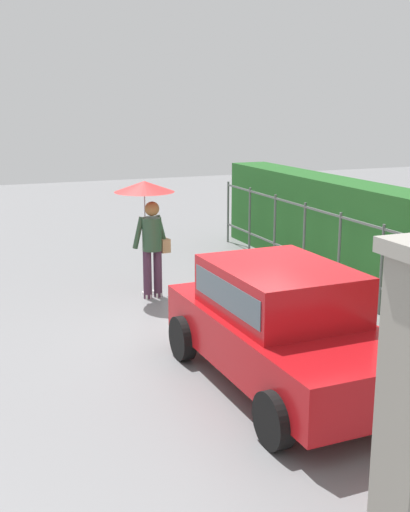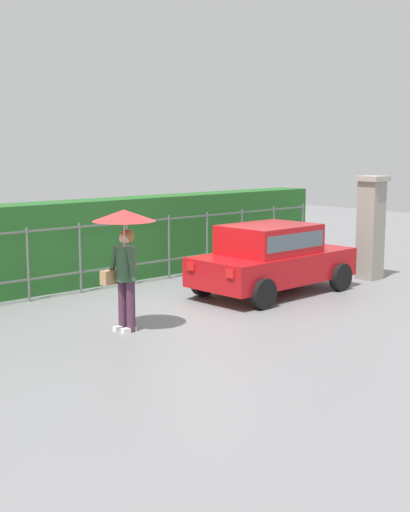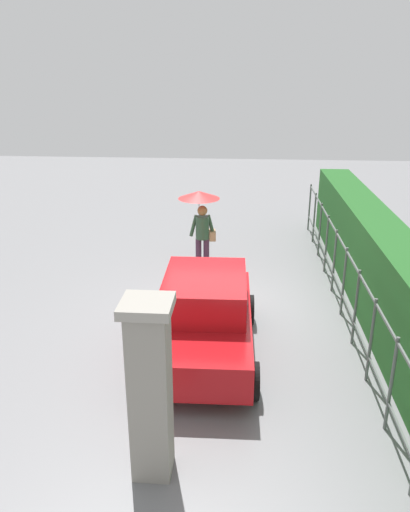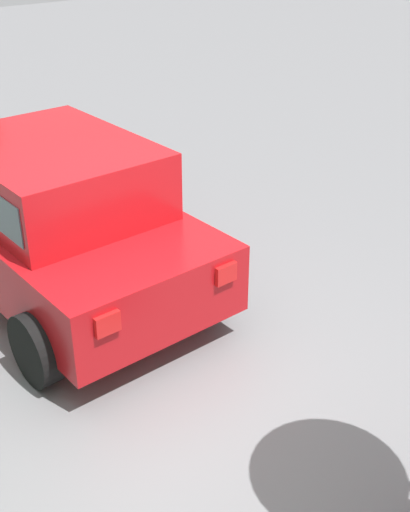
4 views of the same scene
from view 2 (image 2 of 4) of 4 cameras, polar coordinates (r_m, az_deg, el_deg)
name	(u,v)px [view 2 (image 2 of 4)]	position (r m, az deg, el deg)	size (l,w,h in m)	color
ground_plane	(209,303)	(13.74, 0.35, -3.93)	(40.00, 40.00, 0.00)	slate
car	(272,256)	(14.56, 5.55, -0.01)	(3.77, 1.92, 1.48)	#B71116
pedestrian	(124,241)	(11.43, -6.71, 1.28)	(1.05, 1.05, 2.07)	#47283D
gate_pillar	(371,227)	(16.53, 13.57, 2.38)	(0.60, 0.60, 2.42)	gray
fence_section	(127,249)	(15.45, -6.49, 0.57)	(12.19, 0.05, 1.50)	#59605B
hedge_row	(107,240)	(16.06, -8.10, 1.31)	(13.14, 0.90, 1.90)	#235B23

